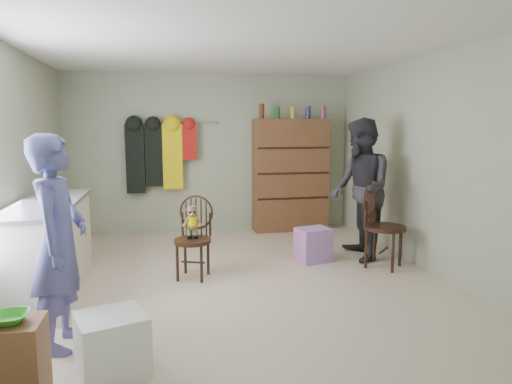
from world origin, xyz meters
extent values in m
plane|color=beige|center=(0.00, 0.00, 0.00)|extent=(5.00, 5.00, 0.00)
plane|color=#AAB194|center=(0.00, 2.50, 1.25)|extent=(4.50, 0.00, 4.50)
plane|color=#AAB194|center=(-2.25, 0.00, 1.25)|extent=(0.00, 5.00, 5.00)
plane|color=#AAB194|center=(2.25, 0.00, 1.25)|extent=(0.00, 5.00, 5.00)
plane|color=white|center=(0.00, 0.00, 2.50)|extent=(5.00, 5.00, 0.00)
cube|color=silver|center=(-1.95, 0.00, 0.45)|extent=(0.60, 1.80, 0.90)
cube|color=slate|center=(-1.95, 0.00, 0.92)|extent=(0.64, 1.86, 0.04)
cylinder|color=#99999E|center=(-1.64, -0.45, 0.54)|extent=(0.02, 0.02, 0.14)
cylinder|color=#99999E|center=(-1.64, 0.45, 0.54)|extent=(0.02, 0.02, 0.14)
cube|color=brown|center=(-1.70, -1.96, 0.26)|extent=(0.37, 0.31, 0.52)
imported|color=green|center=(-1.70, -1.96, 0.55)|extent=(0.23, 0.23, 0.06)
cube|color=white|center=(-1.15, -1.70, 0.21)|extent=(0.55, 0.54, 0.42)
cylinder|color=black|center=(-0.47, 0.18, 0.43)|extent=(0.52, 0.52, 0.04)
cylinder|color=black|center=(-0.65, 0.10, 0.20)|extent=(0.03, 0.03, 0.41)
cylinder|color=black|center=(-0.39, 0.00, 0.20)|extent=(0.03, 0.03, 0.41)
cylinder|color=black|center=(-0.55, 0.36, 0.20)|extent=(0.03, 0.03, 0.41)
cylinder|color=black|center=(-0.29, 0.27, 0.20)|extent=(0.03, 0.03, 0.41)
torus|color=black|center=(-0.41, 0.33, 0.72)|extent=(0.38, 0.16, 0.40)
cylinder|color=black|center=(-0.57, 0.38, 0.58)|extent=(0.03, 0.03, 0.27)
cylinder|color=black|center=(-0.27, 0.27, 0.58)|extent=(0.03, 0.03, 0.27)
cylinder|color=#E5E401|center=(-0.47, 0.20, 0.64)|extent=(0.11, 0.11, 0.11)
cylinder|color=#475128|center=(-0.47, 0.20, 0.53)|extent=(0.07, 0.07, 0.17)
sphere|color=#9E7042|center=(-0.47, 0.20, 0.74)|extent=(0.10, 0.10, 0.10)
cylinder|color=#475128|center=(-0.47, 0.20, 0.79)|extent=(0.09, 0.09, 0.03)
cube|color=black|center=(-0.47, 0.15, 0.75)|extent=(0.07, 0.01, 0.02)
cylinder|color=black|center=(1.80, 0.12, 0.49)|extent=(0.66, 0.66, 0.05)
cylinder|color=black|center=(1.80, -0.10, 0.23)|extent=(0.04, 0.04, 0.46)
cylinder|color=black|center=(2.02, 0.12, 0.23)|extent=(0.04, 0.04, 0.46)
cylinder|color=black|center=(1.57, 0.12, 0.23)|extent=(0.04, 0.04, 0.46)
cylinder|color=black|center=(1.79, 0.35, 0.23)|extent=(0.04, 0.04, 0.46)
torus|color=black|center=(1.67, 0.25, 0.82)|extent=(0.34, 0.34, 0.45)
cylinder|color=black|center=(1.54, 0.11, 0.67)|extent=(0.03, 0.03, 0.31)
cylinder|color=black|center=(1.80, 0.37, 0.67)|extent=(0.03, 0.03, 0.31)
cube|color=pink|center=(1.05, 0.52, 0.21)|extent=(0.46, 0.40, 0.42)
imported|color=#54559A|center=(-1.56, -1.21, 0.82)|extent=(0.45, 0.63, 1.63)
imported|color=#2D2B33|center=(1.66, 0.52, 0.90)|extent=(0.76, 0.94, 1.79)
cube|color=brown|center=(1.25, 2.30, 0.90)|extent=(1.20, 0.38, 1.80)
cube|color=black|center=(1.25, 2.11, 0.55)|extent=(1.16, 0.02, 0.03)
cube|color=black|center=(1.25, 2.11, 0.95)|extent=(1.16, 0.02, 0.03)
cube|color=black|center=(1.25, 2.11, 1.35)|extent=(1.16, 0.02, 0.03)
cylinder|color=#592D14|center=(0.75, 2.20, 1.91)|extent=(0.08, 0.08, 0.23)
cylinder|color=#19591E|center=(1.00, 2.20, 1.89)|extent=(0.08, 0.08, 0.18)
cylinder|color=#A59933|center=(1.25, 2.20, 1.89)|extent=(0.08, 0.08, 0.19)
cylinder|color=navy|center=(1.50, 2.20, 1.90)|extent=(0.08, 0.08, 0.20)
cylinder|color=#8C3F59|center=(1.75, 2.20, 1.90)|extent=(0.09, 0.09, 0.21)
cylinder|color=#99999E|center=(-0.40, 2.44, 1.75)|extent=(1.00, 0.02, 0.02)
cube|color=black|center=(-1.18, 2.38, 1.19)|extent=(0.28, 0.10, 1.05)
cube|color=black|center=(-0.90, 2.38, 1.25)|extent=(0.26, 0.10, 0.95)
cube|color=yellow|center=(-0.62, 2.38, 1.22)|extent=(0.30, 0.10, 1.00)
cube|color=red|center=(-0.36, 2.38, 1.44)|extent=(0.22, 0.10, 0.55)
camera|label=1|loc=(-0.77, -4.78, 1.68)|focal=32.00mm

